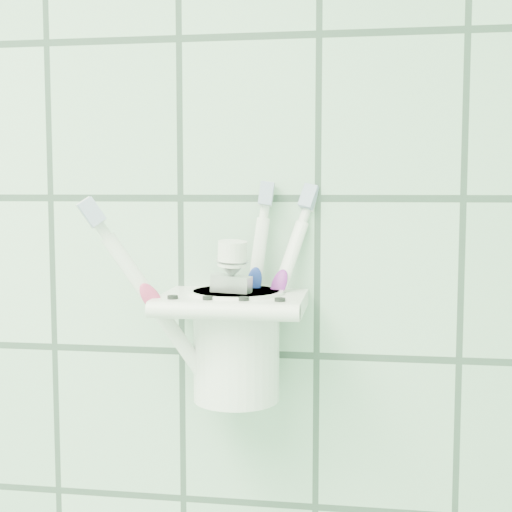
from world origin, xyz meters
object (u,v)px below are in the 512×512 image
(holder_bracket, at_px, (233,304))
(toothbrush_orange, at_px, (241,283))
(toothbrush_pink, at_px, (215,279))
(toothbrush_blue, at_px, (244,282))
(cup, at_px, (236,341))
(toothpaste_tube, at_px, (227,305))

(holder_bracket, relative_size, toothbrush_orange, 0.67)
(holder_bracket, distance_m, toothbrush_orange, 0.03)
(toothbrush_pink, distance_m, toothbrush_orange, 0.04)
(holder_bracket, relative_size, toothbrush_blue, 0.64)
(cup, bearing_deg, toothpaste_tube, -143.43)
(holder_bracket, height_order, toothpaste_tube, toothpaste_tube)
(holder_bracket, xyz_separation_m, cup, (0.00, 0.00, -0.04))
(toothbrush_pink, xyz_separation_m, toothbrush_orange, (0.02, 0.03, -0.01))
(holder_bracket, height_order, toothbrush_orange, toothbrush_orange)
(toothbrush_blue, height_order, toothpaste_tube, toothbrush_blue)
(toothbrush_blue, relative_size, toothpaste_tube, 1.41)
(toothbrush_blue, height_order, toothbrush_orange, toothbrush_blue)
(holder_bracket, xyz_separation_m, toothbrush_orange, (0.00, 0.02, 0.02))
(toothbrush_pink, bearing_deg, toothbrush_orange, 26.30)
(cup, distance_m, toothbrush_blue, 0.06)
(toothpaste_tube, bearing_deg, holder_bracket, 27.34)
(toothbrush_pink, height_order, toothbrush_orange, toothbrush_pink)
(toothbrush_orange, height_order, toothpaste_tube, toothbrush_orange)
(cup, xyz_separation_m, toothbrush_pink, (-0.02, -0.02, 0.06))
(toothbrush_blue, xyz_separation_m, toothpaste_tube, (-0.02, 0.01, -0.02))
(toothbrush_pink, relative_size, toothpaste_tube, 1.41)
(toothbrush_orange, bearing_deg, holder_bracket, -101.93)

